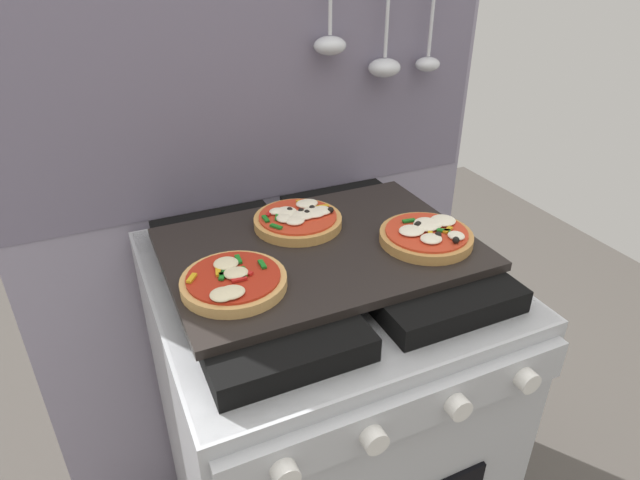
{
  "coord_description": "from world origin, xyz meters",
  "views": [
    {
      "loc": [
        -0.35,
        -0.76,
        1.4
      ],
      "look_at": [
        0.0,
        0.0,
        0.93
      ],
      "focal_mm": 30.54,
      "sensor_mm": 36.0,
      "label": 1
    }
  ],
  "objects_px": {
    "stove": "(320,428)",
    "baking_tray": "(320,249)",
    "pizza_center": "(299,219)",
    "pizza_left": "(233,281)",
    "pizza_right": "(427,235)"
  },
  "relations": [
    {
      "from": "stove",
      "to": "baking_tray",
      "type": "height_order",
      "value": "baking_tray"
    },
    {
      "from": "stove",
      "to": "pizza_center",
      "type": "distance_m",
      "value": 0.49
    },
    {
      "from": "stove",
      "to": "baking_tray",
      "type": "xyz_separation_m",
      "value": [
        0.0,
        0.0,
        0.46
      ]
    },
    {
      "from": "baking_tray",
      "to": "pizza_left",
      "type": "xyz_separation_m",
      "value": [
        -0.18,
        -0.07,
        0.02
      ]
    },
    {
      "from": "pizza_right",
      "to": "pizza_center",
      "type": "xyz_separation_m",
      "value": [
        -0.19,
        0.15,
        0.0
      ]
    },
    {
      "from": "pizza_left",
      "to": "pizza_center",
      "type": "xyz_separation_m",
      "value": [
        0.17,
        0.15,
        0.0
      ]
    },
    {
      "from": "pizza_left",
      "to": "baking_tray",
      "type": "bearing_deg",
      "value": 20.3
    },
    {
      "from": "stove",
      "to": "pizza_right",
      "type": "height_order",
      "value": "pizza_right"
    },
    {
      "from": "stove",
      "to": "pizza_right",
      "type": "distance_m",
      "value": 0.52
    },
    {
      "from": "baking_tray",
      "to": "pizza_center",
      "type": "xyz_separation_m",
      "value": [
        -0.01,
        0.08,
        0.02
      ]
    },
    {
      "from": "stove",
      "to": "pizza_right",
      "type": "bearing_deg",
      "value": -20.34
    },
    {
      "from": "stove",
      "to": "baking_tray",
      "type": "bearing_deg",
      "value": 90.0
    },
    {
      "from": "baking_tray",
      "to": "pizza_center",
      "type": "height_order",
      "value": "pizza_center"
    },
    {
      "from": "baking_tray",
      "to": "pizza_right",
      "type": "distance_m",
      "value": 0.19
    },
    {
      "from": "baking_tray",
      "to": "stove",
      "type": "bearing_deg",
      "value": -90.0
    }
  ]
}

